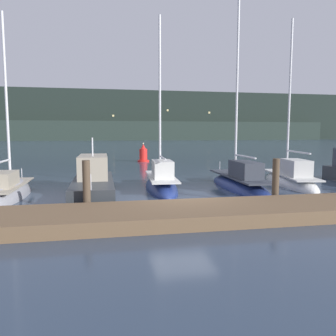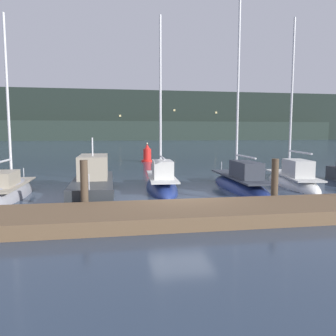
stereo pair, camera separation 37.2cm
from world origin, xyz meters
name	(u,v)px [view 2 (the right image)]	position (x,y,z in m)	size (l,w,h in m)	color
ground_plane	(181,205)	(0.00, 0.00, 0.00)	(400.00, 400.00, 0.00)	#2D3D51
dock	(195,213)	(0.00, -2.24, 0.23)	(31.78, 2.80, 0.45)	brown
mooring_pile_1	(84,187)	(-3.75, -0.59, 0.98)	(0.28, 0.28, 1.95)	#4C3D2D
mooring_pile_2	(275,182)	(3.75, -0.59, 0.95)	(0.28, 0.28, 1.90)	#4C3D2D
sailboat_berth_2	(9,194)	(-7.45, 3.08, 0.11)	(1.58, 5.53, 9.14)	gray
motorboat_berth_3	(93,188)	(-3.64, 2.91, 0.31)	(2.01, 6.95, 3.32)	#2D3338
sailboat_berth_4	(161,186)	(-0.21, 3.94, 0.20)	(1.94, 5.96, 9.57)	navy
sailboat_berth_5	(240,185)	(3.91, 3.40, 0.20)	(1.89, 7.09, 11.12)	navy
sailboat_berth_6	(292,182)	(7.34, 4.17, 0.17)	(2.82, 6.68, 10.05)	white
channel_buoy	(147,155)	(0.81, 20.80, 0.72)	(1.20, 1.20, 1.95)	red
hillside_backdrop	(124,118)	(2.44, 133.17, 9.67)	(240.00, 23.00, 20.95)	#1E2823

